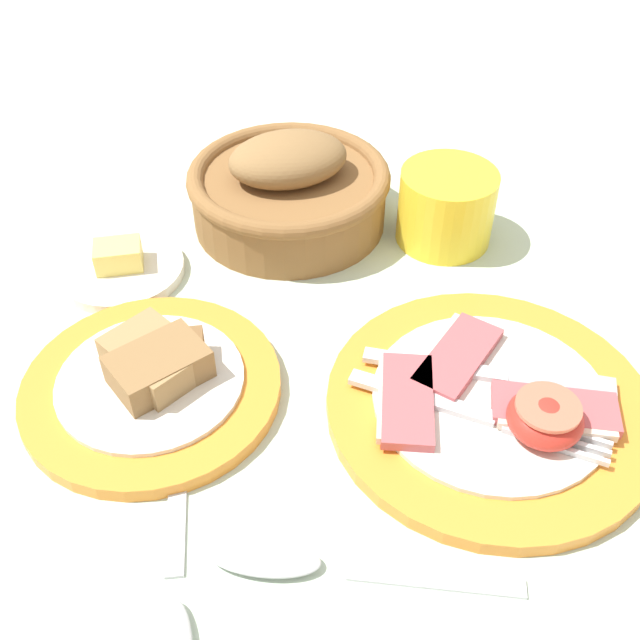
{
  "coord_description": "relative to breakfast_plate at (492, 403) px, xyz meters",
  "views": [
    {
      "loc": [
        -0.04,
        -0.37,
        0.42
      ],
      "look_at": [
        -0.05,
        0.06,
        0.02
      ],
      "focal_mm": 42.0,
      "sensor_mm": 36.0,
      "label": 1
    }
  ],
  "objects": [
    {
      "name": "ground_plane",
      "position": [
        -0.08,
        0.02,
        -0.01
      ],
      "size": [
        3.0,
        3.0,
        0.0
      ],
      "primitive_type": "plane",
      "color": "#B7CCB7"
    },
    {
      "name": "breakfast_plate",
      "position": [
        0.0,
        0.0,
        0.0
      ],
      "size": [
        0.24,
        0.24,
        0.04
      ],
      "color": "orange",
      "rests_on": "ground_plane"
    },
    {
      "name": "bread_plate",
      "position": [
        -0.25,
        0.02,
        0.0
      ],
      "size": [
        0.19,
        0.19,
        0.04
      ],
      "color": "orange",
      "rests_on": "ground_plane"
    },
    {
      "name": "sugar_cup",
      "position": [
        -0.01,
        0.21,
        0.03
      ],
      "size": [
        0.09,
        0.09,
        0.07
      ],
      "color": "yellow",
      "rests_on": "ground_plane"
    },
    {
      "name": "bread_basket",
      "position": [
        -0.16,
        0.24,
        0.03
      ],
      "size": [
        0.19,
        0.19,
        0.09
      ],
      "color": "brown",
      "rests_on": "ground_plane"
    },
    {
      "name": "butter_dish",
      "position": [
        -0.3,
        0.16,
        -0.0
      ],
      "size": [
        0.11,
        0.11,
        0.03
      ],
      "color": "silver",
      "rests_on": "ground_plane"
    },
    {
      "name": "teaspoon_by_saucer",
      "position": [
        -0.21,
        -0.16,
        -0.01
      ],
      "size": [
        0.04,
        0.19,
        0.01
      ],
      "rotation": [
        0.0,
        0.0,
        4.83
      ],
      "color": "silver",
      "rests_on": "ground_plane"
    },
    {
      "name": "teaspoon_near_cup",
      "position": [
        -0.13,
        -0.12,
        -0.01
      ],
      "size": [
        0.19,
        0.04,
        0.01
      ],
      "rotation": [
        0.0,
        0.0,
        3.04
      ],
      "color": "silver",
      "rests_on": "ground_plane"
    }
  ]
}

